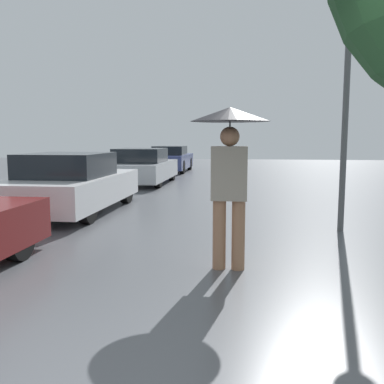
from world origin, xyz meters
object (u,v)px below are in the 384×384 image
object	(u,v)px
street_lamp	(347,68)
pedestrian	(230,150)
parked_car_second	(71,184)
parked_car_third	(142,167)
parked_car_farthest	(171,159)

from	to	relation	value
street_lamp	pedestrian	bearing A→B (deg)	-126.87
parked_car_second	street_lamp	distance (m)	5.88
pedestrian	street_lamp	world-z (taller)	street_lamp
parked_car_second	parked_car_third	xyz separation A→B (m)	(0.12, 5.71, -0.03)
parked_car_farthest	parked_car_second	bearing A→B (deg)	-90.82
pedestrian	street_lamp	xyz separation A→B (m)	(1.80, 2.40, 1.27)
parked_car_farthest	parked_car_third	bearing A→B (deg)	-90.42
pedestrian	parked_car_farthest	distance (m)	15.09
pedestrian	street_lamp	bearing A→B (deg)	53.13
pedestrian	parked_car_farthest	bearing A→B (deg)	102.99
parked_car_second	parked_car_third	bearing A→B (deg)	88.80
parked_car_second	parked_car_farthest	distance (m)	11.04
parked_car_second	street_lamp	world-z (taller)	street_lamp
parked_car_second	pedestrian	bearing A→B (deg)	-45.75
parked_car_second	parked_car_farthest	size ratio (longest dim) A/B	1.07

